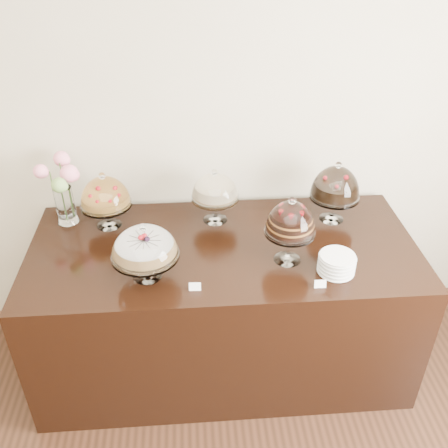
{
  "coord_description": "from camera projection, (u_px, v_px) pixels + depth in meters",
  "views": [
    {
      "loc": [
        0.0,
        0.16,
        2.56
      ],
      "look_at": [
        0.17,
        2.4,
        1.08
      ],
      "focal_mm": 40.0,
      "sensor_mm": 36.0,
      "label": 1
    }
  ],
  "objects": [
    {
      "name": "plate_stack",
      "position": [
        337.0,
        264.0,
        2.6
      ],
      "size": [
        0.19,
        0.19,
        0.1
      ],
      "color": "white",
      "rests_on": "display_counter"
    },
    {
      "name": "wall_back",
      "position": [
        188.0,
        110.0,
        2.95
      ],
      "size": [
        5.0,
        0.04,
        3.0
      ],
      "primitive_type": "cube",
      "color": "#BDB398",
      "rests_on": "ground"
    },
    {
      "name": "cake_stand_dark_choco",
      "position": [
        336.0,
        185.0,
        2.94
      ],
      "size": [
        0.3,
        0.3,
        0.39
      ],
      "color": "white",
      "rests_on": "display_counter"
    },
    {
      "name": "price_card_right",
      "position": [
        320.0,
        284.0,
        2.52
      ],
      "size": [
        0.06,
        0.02,
        0.04
      ],
      "primitive_type": "cube",
      "rotation": [
        -0.21,
        0.0,
        -0.02
      ],
      "color": "white",
      "rests_on": "display_counter"
    },
    {
      "name": "cake_stand_cheesecake",
      "position": [
        215.0,
        189.0,
        2.94
      ],
      "size": [
        0.29,
        0.29,
        0.34
      ],
      "color": "white",
      "rests_on": "display_counter"
    },
    {
      "name": "price_card_left",
      "position": [
        195.0,
        287.0,
        2.5
      ],
      "size": [
        0.06,
        0.02,
        0.04
      ],
      "primitive_type": "cube",
      "rotation": [
        -0.21,
        0.0,
        -0.04
      ],
      "color": "white",
      "rests_on": "display_counter"
    },
    {
      "name": "cake_stand_fruit_tart",
      "position": [
        105.0,
        194.0,
        2.89
      ],
      "size": [
        0.3,
        0.3,
        0.35
      ],
      "color": "white",
      "rests_on": "display_counter"
    },
    {
      "name": "cake_stand_sugar_sponge",
      "position": [
        144.0,
        245.0,
        2.49
      ],
      "size": [
        0.35,
        0.35,
        0.33
      ],
      "color": "white",
      "rests_on": "display_counter"
    },
    {
      "name": "display_counter",
      "position": [
        223.0,
        305.0,
        3.08
      ],
      "size": [
        2.2,
        1.0,
        0.9
      ],
      "primitive_type": "cube",
      "color": "black",
      "rests_on": "ground"
    },
    {
      "name": "cake_stand_choco_layer",
      "position": [
        291.0,
        221.0,
        2.59
      ],
      "size": [
        0.27,
        0.27,
        0.39
      ],
      "color": "white",
      "rests_on": "display_counter"
    },
    {
      "name": "flower_vase",
      "position": [
        62.0,
        188.0,
        2.92
      ],
      "size": [
        0.26,
        0.3,
        0.41
      ],
      "color": "white",
      "rests_on": "display_counter"
    }
  ]
}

